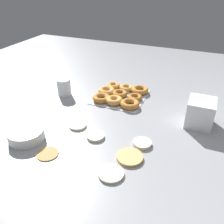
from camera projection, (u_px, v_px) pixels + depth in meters
The scene contains 11 objects.
ground_plane at pixel (111, 133), 1.11m from camera, with size 3.00×3.00×0.00m, color gray.
pancake_0 at pixel (111, 173), 0.88m from camera, with size 0.10×0.10×0.01m, color beige.
pancake_1 at pixel (48, 153), 0.98m from camera, with size 0.09×0.09×0.01m, color #B27F42.
pancake_2 at pixel (95, 136), 1.08m from camera, with size 0.08×0.08×0.01m, color beige.
pancake_3 at pixel (78, 125), 1.15m from camera, with size 0.08×0.08×0.01m, color silver.
pancake_4 at pixel (130, 157), 0.96m from camera, with size 0.11×0.11×0.01m, color tan.
pancake_5 at pixel (142, 143), 1.03m from camera, with size 0.08×0.08×0.01m, color beige.
donut_tray at pixel (120, 95), 1.41m from camera, with size 0.29×0.31×0.04m.
batter_bowl at pixel (26, 135), 1.06m from camera, with size 0.16×0.16×0.05m.
container_stack at pixel (200, 113), 1.14m from camera, with size 0.12×0.13×0.13m.
paper_cup at pixel (64, 87), 1.42m from camera, with size 0.08×0.08×0.10m.
Camera 1 is at (-0.35, 0.83, 0.66)m, focal length 38.00 mm.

